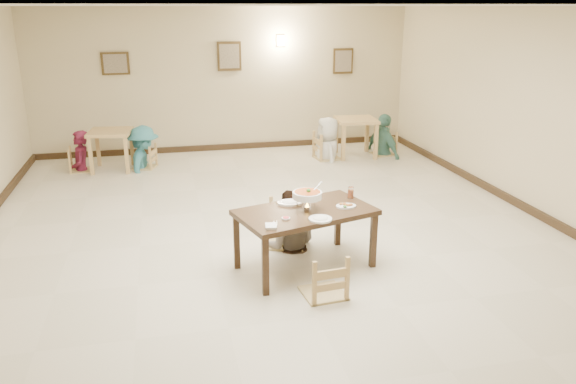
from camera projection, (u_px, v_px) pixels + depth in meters
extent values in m
plane|color=beige|center=(273.00, 235.00, 7.73)|extent=(10.00, 10.00, 0.00)
plane|color=white|center=(271.00, 6.00, 6.79)|extent=(10.00, 10.00, 0.00)
plane|color=beige|center=(225.00, 80.00, 11.88)|extent=(10.00, 0.00, 10.00)
plane|color=beige|center=(482.00, 340.00, 2.63)|extent=(10.00, 0.00, 10.00)
plane|color=beige|center=(542.00, 115.00, 8.11)|extent=(0.00, 10.00, 10.00)
cube|color=#322314|center=(228.00, 147.00, 12.31)|extent=(8.00, 0.06, 0.12)
cube|color=#322314|center=(527.00, 208.00, 8.56)|extent=(0.06, 10.00, 0.12)
cube|color=#3E2D15|center=(115.00, 63.00, 11.25)|extent=(0.55, 0.03, 0.45)
cube|color=gray|center=(115.00, 64.00, 11.24)|extent=(0.45, 0.01, 0.37)
cube|color=#3E2D15|center=(229.00, 56.00, 11.71)|extent=(0.50, 0.03, 0.60)
cube|color=gray|center=(229.00, 56.00, 11.69)|extent=(0.41, 0.01, 0.49)
cube|color=#3E2D15|center=(343.00, 61.00, 12.29)|extent=(0.45, 0.03, 0.55)
cube|color=gray|center=(343.00, 61.00, 12.27)|extent=(0.37, 0.01, 0.45)
cube|color=#FFD88C|center=(281.00, 41.00, 11.85)|extent=(0.16, 0.05, 0.22)
cube|color=#3E2817|center=(305.00, 212.00, 6.55)|extent=(1.74, 1.28, 0.06)
cube|color=#3E2817|center=(265.00, 267.00, 6.02)|extent=(0.07, 0.07, 0.67)
cube|color=#3E2817|center=(373.00, 241.00, 6.68)|extent=(0.07, 0.07, 0.67)
cube|color=#3E2817|center=(237.00, 242.00, 6.65)|extent=(0.07, 0.07, 0.67)
cube|color=#3E2817|center=(338.00, 220.00, 7.31)|extent=(0.07, 0.07, 0.67)
cube|color=tan|center=(285.00, 208.00, 7.28)|extent=(0.51, 0.51, 0.06)
cube|color=tan|center=(324.00, 258.00, 5.99)|extent=(0.45, 0.45, 0.05)
imported|color=gray|center=(290.00, 190.00, 7.12)|extent=(0.87, 0.75, 1.55)
torus|color=silver|center=(307.00, 198.00, 6.50)|extent=(0.27, 0.27, 0.01)
cylinder|color=silver|center=(307.00, 208.00, 6.54)|extent=(0.07, 0.07, 0.04)
cone|color=#FFA526|center=(307.00, 204.00, 6.52)|extent=(0.04, 0.04, 0.06)
cylinder|color=white|center=(307.00, 195.00, 6.49)|extent=(0.34, 0.34, 0.08)
cylinder|color=#AA4114|center=(307.00, 192.00, 6.48)|extent=(0.30, 0.30, 0.02)
sphere|color=#2D7223|center=(309.00, 191.00, 6.46)|extent=(0.05, 0.05, 0.05)
cylinder|color=silver|center=(317.00, 187.00, 6.56)|extent=(0.16, 0.10, 0.11)
cylinder|color=silver|center=(315.00, 202.00, 6.60)|extent=(0.01, 0.01, 0.15)
cylinder|color=silver|center=(297.00, 203.00, 6.56)|extent=(0.01, 0.01, 0.15)
cylinder|color=silver|center=(310.00, 208.00, 6.41)|extent=(0.01, 0.01, 0.15)
cylinder|color=white|center=(290.00, 203.00, 6.75)|extent=(0.31, 0.31, 0.02)
ellipsoid|color=white|center=(290.00, 202.00, 6.75)|extent=(0.21, 0.17, 0.07)
cylinder|color=white|center=(320.00, 219.00, 6.24)|extent=(0.26, 0.26, 0.02)
ellipsoid|color=white|center=(320.00, 218.00, 6.24)|extent=(0.17, 0.14, 0.06)
cylinder|color=white|center=(346.00, 206.00, 6.64)|extent=(0.24, 0.24, 0.02)
sphere|color=#2D7223|center=(345.00, 206.00, 6.56)|extent=(0.04, 0.04, 0.04)
cylinder|color=white|center=(286.00, 218.00, 6.26)|extent=(0.10, 0.10, 0.02)
cylinder|color=#A60E1B|center=(286.00, 218.00, 6.26)|extent=(0.07, 0.07, 0.01)
cube|color=white|center=(271.00, 226.00, 6.02)|extent=(0.14, 0.17, 0.03)
cube|color=silver|center=(274.00, 224.00, 6.10)|extent=(0.05, 0.17, 0.01)
cube|color=silver|center=(277.00, 223.00, 6.11)|extent=(0.05, 0.17, 0.01)
cylinder|color=white|center=(351.00, 193.00, 6.93)|extent=(0.07, 0.07, 0.14)
cylinder|color=#D35517|center=(351.00, 194.00, 6.93)|extent=(0.06, 0.06, 0.11)
cube|color=tan|center=(110.00, 132.00, 10.58)|extent=(0.85, 0.85, 0.06)
cube|color=tan|center=(91.00, 157.00, 10.36)|extent=(0.07, 0.07, 0.71)
cube|color=tan|center=(127.00, 156.00, 10.43)|extent=(0.07, 0.07, 0.71)
cube|color=tan|center=(98.00, 148.00, 10.97)|extent=(0.07, 0.07, 0.71)
cube|color=tan|center=(132.00, 147.00, 11.04)|extent=(0.07, 0.07, 0.71)
cube|color=tan|center=(356.00, 120.00, 11.55)|extent=(0.87, 0.87, 0.06)
cube|color=tan|center=(343.00, 143.00, 11.31)|extent=(0.07, 0.07, 0.74)
cube|color=tan|center=(376.00, 142.00, 11.40)|extent=(0.07, 0.07, 0.74)
cube|color=tan|center=(336.00, 136.00, 11.95)|extent=(0.07, 0.07, 0.74)
cube|color=tan|center=(367.00, 135.00, 12.03)|extent=(0.07, 0.07, 0.74)
cube|color=tan|center=(80.00, 151.00, 10.61)|extent=(0.41, 0.41, 0.04)
cube|color=tan|center=(143.00, 148.00, 10.81)|extent=(0.41, 0.41, 0.04)
cube|color=tan|center=(328.00, 136.00, 11.45)|extent=(0.49, 0.49, 0.05)
cube|color=tan|center=(384.00, 135.00, 11.78)|extent=(0.44, 0.44, 0.05)
imported|color=maroon|center=(77.00, 131.00, 10.49)|extent=(0.41, 0.59, 1.55)
imported|color=teal|center=(141.00, 126.00, 10.68)|extent=(0.79, 1.16, 1.65)
imported|color=silver|center=(328.00, 117.00, 11.33)|extent=(0.55, 0.84, 1.72)
imported|color=#518F7D|center=(385.00, 114.00, 11.64)|extent=(0.69, 1.09, 1.73)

